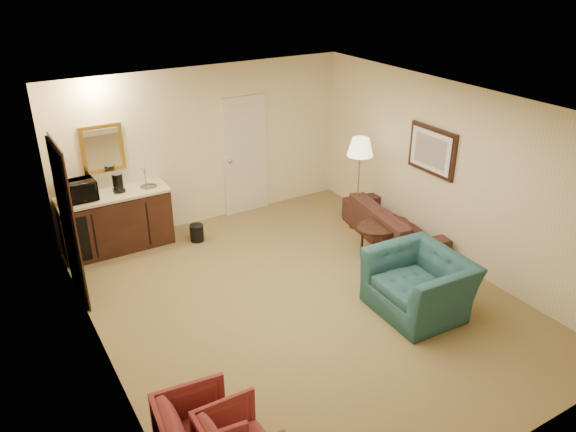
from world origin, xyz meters
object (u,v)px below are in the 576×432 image
at_px(wetbar_cabinet, 117,221).
at_px(coffee_maker, 118,183).
at_px(coffee_table, 382,239).
at_px(waste_bin, 197,233).
at_px(microwave, 76,189).
at_px(rose_chair_far, 199,431).
at_px(teal_armchair, 420,275).
at_px(floor_lamp, 358,184).
at_px(sofa, 393,218).

bearing_deg(wetbar_cabinet, coffee_maker, 8.43).
distance_m(coffee_table, waste_bin, 2.91).
bearing_deg(microwave, rose_chair_far, -93.18).
xyz_separation_m(teal_armchair, floor_lamp, (0.77, 2.30, 0.27)).
relative_size(teal_armchair, rose_chair_far, 1.64).
xyz_separation_m(wetbar_cabinet, coffee_maker, (0.10, 0.01, 0.61)).
bearing_deg(waste_bin, coffee_maker, 158.60).
height_order(floor_lamp, coffee_maker, floor_lamp).
distance_m(teal_armchair, coffee_maker, 4.57).
xyz_separation_m(coffee_table, microwave, (-3.88, 2.24, 0.85)).
relative_size(wetbar_cabinet, microwave, 3.10).
distance_m(wetbar_cabinet, coffee_table, 4.05).
height_order(wetbar_cabinet, floor_lamp, floor_lamp).
relative_size(sofa, coffee_table, 2.30).
xyz_separation_m(rose_chair_far, floor_lamp, (4.08, 3.08, 0.42)).
bearing_deg(rose_chair_far, coffee_table, -54.37).
bearing_deg(wetbar_cabinet, sofa, -27.47).
relative_size(rose_chair_far, microwave, 1.36).
bearing_deg(coffee_table, coffee_maker, 145.49).
distance_m(teal_armchair, coffee_table, 1.52).
distance_m(rose_chair_far, coffee_table, 4.44).
bearing_deg(microwave, coffee_maker, -1.77).
bearing_deg(microwave, sofa, -27.86).
bearing_deg(coffee_table, sofa, 31.54).
distance_m(rose_chair_far, coffee_maker, 4.51).
xyz_separation_m(sofa, rose_chair_far, (-4.30, -2.42, -0.03)).
bearing_deg(waste_bin, teal_armchair, -62.43).
bearing_deg(floor_lamp, sofa, -71.47).
distance_m(sofa, waste_bin, 3.12).
distance_m(waste_bin, microwave, 1.93).
relative_size(wetbar_cabinet, teal_armchair, 1.39).
relative_size(coffee_table, coffee_maker, 2.96).
relative_size(coffee_table, waste_bin, 3.19).
bearing_deg(wetbar_cabinet, waste_bin, -18.96).
bearing_deg(coffee_table, teal_armchair, -112.08).
bearing_deg(coffee_table, rose_chair_far, -150.82).
relative_size(waste_bin, microwave, 0.51).
xyz_separation_m(floor_lamp, microwave, (-4.08, 1.32, 0.32)).
height_order(sofa, floor_lamp, floor_lamp).
xyz_separation_m(wetbar_cabinet, floor_lamp, (3.58, -1.32, 0.32)).
height_order(wetbar_cabinet, waste_bin, wetbar_cabinet).
bearing_deg(rose_chair_far, waste_bin, -15.59).
bearing_deg(coffee_table, microwave, 150.01).
distance_m(wetbar_cabinet, rose_chair_far, 4.43).
bearing_deg(waste_bin, rose_chair_far, -112.05).
relative_size(rose_chair_far, coffee_table, 0.83).
bearing_deg(sofa, waste_bin, 68.18).
bearing_deg(waste_bin, sofa, -30.71).
relative_size(wetbar_cabinet, floor_lamp, 1.05).
bearing_deg(microwave, waste_bin, -16.57).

